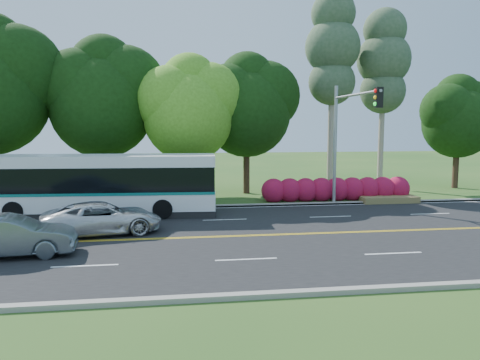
{
  "coord_description": "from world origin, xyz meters",
  "views": [
    {
      "loc": [
        -2.97,
        -19.35,
        4.74
      ],
      "look_at": [
        0.06,
        2.0,
        2.19
      ],
      "focal_mm": 35.0,
      "sensor_mm": 36.0,
      "label": 1
    }
  ],
  "objects": [
    {
      "name": "ground",
      "position": [
        0.0,
        0.0,
        0.0
      ],
      "size": [
        120.0,
        120.0,
        0.0
      ],
      "primitive_type": "plane",
      "color": "#264F1A",
      "rests_on": "ground"
    },
    {
      "name": "road",
      "position": [
        0.0,
        0.0,
        0.01
      ],
      "size": [
        60.0,
        14.0,
        0.02
      ],
      "primitive_type": "cube",
      "color": "black",
      "rests_on": "ground"
    },
    {
      "name": "curb_north",
      "position": [
        0.0,
        7.15,
        0.07
      ],
      "size": [
        60.0,
        0.3,
        0.15
      ],
      "primitive_type": "cube",
      "color": "gray",
      "rests_on": "ground"
    },
    {
      "name": "curb_south",
      "position": [
        0.0,
        -7.15,
        0.07
      ],
      "size": [
        60.0,
        0.3,
        0.15
      ],
      "primitive_type": "cube",
      "color": "gray",
      "rests_on": "ground"
    },
    {
      "name": "grass_verge",
      "position": [
        0.0,
        9.0,
        0.05
      ],
      "size": [
        60.0,
        4.0,
        0.1
      ],
      "primitive_type": "cube",
      "color": "#264F1A",
      "rests_on": "ground"
    },
    {
      "name": "lane_markings",
      "position": [
        -0.09,
        0.0,
        0.02
      ],
      "size": [
        57.6,
        13.82,
        0.0
      ],
      "color": "gold",
      "rests_on": "road"
    },
    {
      "name": "tree_row",
      "position": [
        -5.15,
        12.13,
        6.73
      ],
      "size": [
        44.7,
        9.1,
        13.84
      ],
      "color": "black",
      "rests_on": "ground"
    },
    {
      "name": "bougainvillea_hedge",
      "position": [
        7.18,
        8.15,
        0.72
      ],
      "size": [
        9.5,
        2.25,
        1.5
      ],
      "color": "#990C45",
      "rests_on": "ground"
    },
    {
      "name": "traffic_signal",
      "position": [
        6.49,
        5.4,
        4.67
      ],
      "size": [
        0.42,
        6.1,
        7.0
      ],
      "color": "#95989E",
      "rests_on": "ground"
    },
    {
      "name": "transit_bus",
      "position": [
        -6.9,
        5.5,
        1.58
      ],
      "size": [
        12.19,
        3.27,
        3.16
      ],
      "rotation": [
        0.0,
        0.0,
        -0.06
      ],
      "color": "white",
      "rests_on": "road"
    },
    {
      "name": "sedan",
      "position": [
        -8.85,
        -1.98,
        0.77
      ],
      "size": [
        4.67,
        2.03,
        1.49
      ],
      "primitive_type": "imported",
      "rotation": [
        0.0,
        0.0,
        1.67
      ],
      "color": "slate",
      "rests_on": "road"
    },
    {
      "name": "suv",
      "position": [
        -6.09,
        1.24,
        0.72
      ],
      "size": [
        5.4,
        3.28,
        1.4
      ],
      "primitive_type": "imported",
      "rotation": [
        0.0,
        0.0,
        1.77
      ],
      "color": "silver",
      "rests_on": "road"
    }
  ]
}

